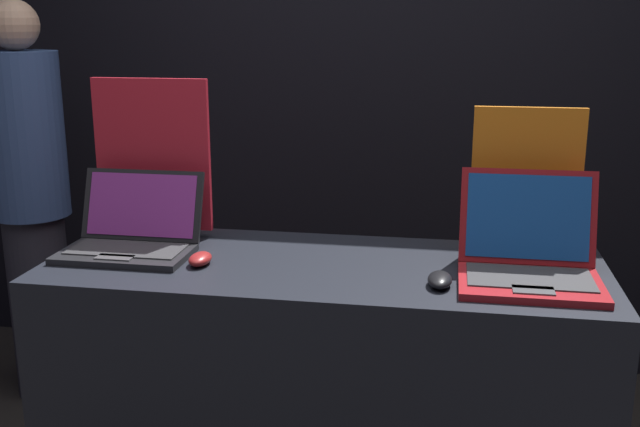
{
  "coord_description": "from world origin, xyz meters",
  "views": [
    {
      "loc": [
        0.34,
        -1.74,
        1.57
      ],
      "look_at": [
        -0.01,
        0.31,
        1.03
      ],
      "focal_mm": 42.0,
      "sensor_mm": 36.0,
      "label": 1
    }
  ],
  "objects_px": {
    "promo_stand_front": "(153,161)",
    "promo_stand_back": "(526,186)",
    "laptop_front": "(132,234)",
    "laptop_back": "(529,257)",
    "mouse_back": "(440,280)",
    "person_bystander": "(31,199)",
    "mouse_front": "(200,259)"
  },
  "relations": [
    {
      "from": "promo_stand_front",
      "to": "promo_stand_back",
      "type": "bearing_deg",
      "value": -1.49
    },
    {
      "from": "promo_stand_front",
      "to": "laptop_front",
      "type": "bearing_deg",
      "value": -90.0
    },
    {
      "from": "laptop_front",
      "to": "promo_stand_back",
      "type": "xyz_separation_m",
      "value": [
        1.17,
        0.16,
        0.16
      ]
    },
    {
      "from": "laptop_front",
      "to": "promo_stand_front",
      "type": "height_order",
      "value": "promo_stand_front"
    },
    {
      "from": "promo_stand_front",
      "to": "laptop_back",
      "type": "distance_m",
      "value": 1.21
    },
    {
      "from": "laptop_back",
      "to": "mouse_back",
      "type": "distance_m",
      "value": 0.26
    },
    {
      "from": "laptop_back",
      "to": "laptop_front",
      "type": "bearing_deg",
      "value": 177.5
    },
    {
      "from": "mouse_back",
      "to": "promo_stand_back",
      "type": "bearing_deg",
      "value": 52.75
    },
    {
      "from": "laptop_back",
      "to": "person_bystander",
      "type": "height_order",
      "value": "person_bystander"
    },
    {
      "from": "promo_stand_back",
      "to": "person_bystander",
      "type": "distance_m",
      "value": 1.98
    },
    {
      "from": "laptop_back",
      "to": "promo_stand_back",
      "type": "relative_size",
      "value": 0.84
    },
    {
      "from": "mouse_front",
      "to": "person_bystander",
      "type": "distance_m",
      "value": 1.23
    },
    {
      "from": "laptop_front",
      "to": "mouse_back",
      "type": "distance_m",
      "value": 0.94
    },
    {
      "from": "mouse_back",
      "to": "promo_stand_back",
      "type": "distance_m",
      "value": 0.44
    },
    {
      "from": "mouse_front",
      "to": "promo_stand_back",
      "type": "relative_size",
      "value": 0.23
    },
    {
      "from": "laptop_front",
      "to": "laptop_back",
      "type": "height_order",
      "value": "laptop_back"
    },
    {
      "from": "promo_stand_front",
      "to": "person_bystander",
      "type": "height_order",
      "value": "person_bystander"
    },
    {
      "from": "promo_stand_front",
      "to": "person_bystander",
      "type": "bearing_deg",
      "value": 147.27
    },
    {
      "from": "person_bystander",
      "to": "laptop_front",
      "type": "bearing_deg",
      "value": -42.26
    },
    {
      "from": "laptop_front",
      "to": "laptop_back",
      "type": "xyz_separation_m",
      "value": [
        1.17,
        -0.05,
        0.01
      ]
    },
    {
      "from": "laptop_front",
      "to": "person_bystander",
      "type": "bearing_deg",
      "value": 137.74
    },
    {
      "from": "laptop_front",
      "to": "mouse_back",
      "type": "bearing_deg",
      "value": -8.92
    },
    {
      "from": "mouse_back",
      "to": "mouse_front",
      "type": "bearing_deg",
      "value": 174.89
    },
    {
      "from": "mouse_back",
      "to": "person_bystander",
      "type": "xyz_separation_m",
      "value": [
        -1.66,
        0.81,
        -0.04
      ]
    },
    {
      "from": "laptop_front",
      "to": "promo_stand_front",
      "type": "distance_m",
      "value": 0.27
    },
    {
      "from": "mouse_front",
      "to": "person_bystander",
      "type": "bearing_deg",
      "value": 142.46
    },
    {
      "from": "mouse_front",
      "to": "laptop_back",
      "type": "distance_m",
      "value": 0.92
    },
    {
      "from": "mouse_front",
      "to": "promo_stand_front",
      "type": "xyz_separation_m",
      "value": [
        -0.24,
        0.28,
        0.23
      ]
    },
    {
      "from": "promo_stand_back",
      "to": "mouse_back",
      "type": "bearing_deg",
      "value": -127.25
    },
    {
      "from": "mouse_front",
      "to": "promo_stand_back",
      "type": "bearing_deg",
      "value": 15.12
    },
    {
      "from": "person_bystander",
      "to": "laptop_back",
      "type": "bearing_deg",
      "value": -20.68
    },
    {
      "from": "mouse_front",
      "to": "person_bystander",
      "type": "height_order",
      "value": "person_bystander"
    }
  ]
}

